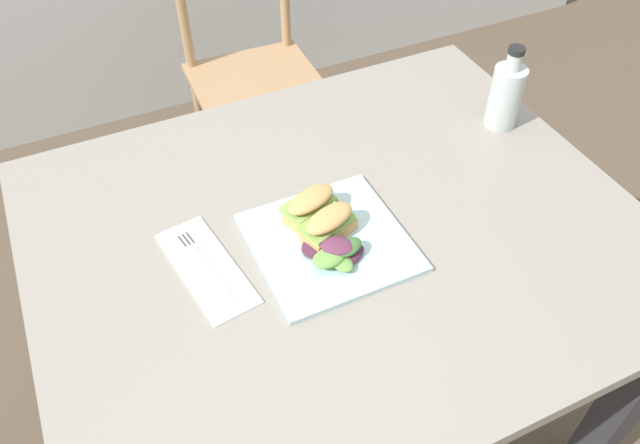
{
  "coord_description": "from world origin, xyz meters",
  "views": [
    {
      "loc": [
        -0.27,
        -0.67,
        1.58
      ],
      "look_at": [
        0.07,
        0.05,
        0.76
      ],
      "focal_mm": 35.18,
      "sensor_mm": 36.0,
      "label": 1
    }
  ],
  "objects": [
    {
      "name": "dining_table",
      "position": [
        0.1,
        0.04,
        0.61
      ],
      "size": [
        1.12,
        0.93,
        0.74
      ],
      "color": "gray",
      "rests_on": "ground"
    },
    {
      "name": "fork_on_napkin",
      "position": [
        -0.15,
        0.06,
        0.75
      ],
      "size": [
        0.05,
        0.19,
        0.0
      ],
      "color": "silver",
      "rests_on": "napkin_folded"
    },
    {
      "name": "plate_lunch",
      "position": [
        0.07,
        0.01,
        0.74
      ],
      "size": [
        0.27,
        0.27,
        0.01
      ],
      "primitive_type": "cube",
      "color": "silver",
      "rests_on": "dining_table"
    },
    {
      "name": "ground_plane",
      "position": [
        0.0,
        0.0,
        0.0
      ],
      "size": [
        8.96,
        8.96,
        0.0
      ],
      "primitive_type": "plane",
      "color": "brown"
    },
    {
      "name": "napkin_folded",
      "position": [
        -0.15,
        0.05,
        0.74
      ],
      "size": [
        0.13,
        0.25,
        0.0
      ],
      "primitive_type": "cube",
      "rotation": [
        0.0,
        0.0,
        0.15
      ],
      "color": "white",
      "rests_on": "dining_table"
    },
    {
      "name": "sandwich_half_back",
      "position": [
        0.06,
        0.08,
        0.78
      ],
      "size": [
        0.11,
        0.09,
        0.06
      ],
      "color": "tan",
      "rests_on": "plate_lunch"
    },
    {
      "name": "sandwich_half_front",
      "position": [
        0.07,
        0.02,
        0.78
      ],
      "size": [
        0.11,
        0.09,
        0.06
      ],
      "color": "tan",
      "rests_on": "plate_lunch"
    },
    {
      "name": "chair_wooden_far",
      "position": [
        0.28,
        1.02,
        0.45
      ],
      "size": [
        0.41,
        0.41,
        0.87
      ],
      "color": "tan",
      "rests_on": "ground"
    },
    {
      "name": "salad_mixed_greens",
      "position": [
        0.06,
        -0.03,
        0.77
      ],
      "size": [
        0.12,
        0.13,
        0.04
      ],
      "color": "#4C2338",
      "rests_on": "plate_lunch"
    },
    {
      "name": "bottle_cold_brew",
      "position": [
        0.56,
        0.17,
        0.81
      ],
      "size": [
        0.07,
        0.07,
        0.19
      ],
      "color": "black",
      "rests_on": "dining_table"
    }
  ]
}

